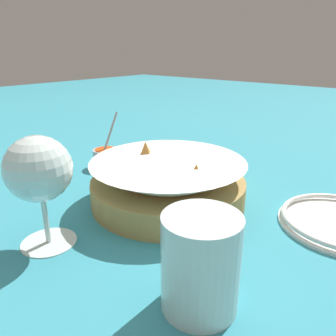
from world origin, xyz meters
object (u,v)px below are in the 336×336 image
at_px(sauce_cup, 106,157).
at_px(wine_glass, 39,172).
at_px(beer_mug, 201,265).
at_px(food_basket, 168,184).

xyz_separation_m(sauce_cup, wine_glass, (-0.25, -0.18, 0.08)).
bearing_deg(beer_mug, wine_glass, 100.48).
bearing_deg(food_basket, sauce_cup, 78.37).
height_order(food_basket, sauce_cup, sauce_cup).
relative_size(food_basket, sauce_cup, 2.20).
distance_m(food_basket, wine_glass, 0.22).
bearing_deg(wine_glass, sauce_cup, 35.48).
distance_m(wine_glass, beer_mug, 0.24).
height_order(sauce_cup, beer_mug, sauce_cup).
bearing_deg(sauce_cup, food_basket, -101.63).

